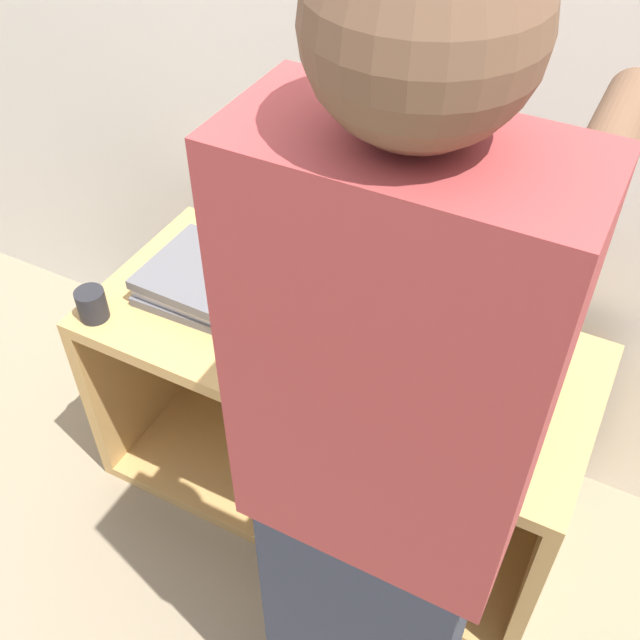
% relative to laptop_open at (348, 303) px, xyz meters
% --- Properties ---
extents(ground_plane, '(12.00, 12.00, 0.00)m').
position_rel_laptop_open_xyz_m(ground_plane, '(0.00, -0.34, -0.67)').
color(ground_plane, gray).
extents(wall_back, '(8.00, 0.05, 2.40)m').
position_rel_laptop_open_xyz_m(wall_back, '(0.00, 0.33, 0.53)').
color(wall_back, silver).
rests_on(wall_back, ground_plane).
extents(cart, '(1.24, 0.56, 0.61)m').
position_rel_laptop_open_xyz_m(cart, '(0.00, 0.00, -0.36)').
color(cart, tan).
rests_on(cart, ground_plane).
extents(laptop_open, '(0.31, 0.36, 0.28)m').
position_rel_laptop_open_xyz_m(laptop_open, '(0.00, 0.00, 0.00)').
color(laptop_open, gray).
rests_on(laptop_open, cart).
extents(laptop_stack_left, '(0.32, 0.28, 0.07)m').
position_rel_laptop_open_xyz_m(laptop_stack_left, '(-0.35, -0.06, -0.02)').
color(laptop_stack_left, slate).
rests_on(laptop_stack_left, cart).
extents(laptop_stack_right, '(0.34, 0.30, 0.17)m').
position_rel_laptop_open_xyz_m(laptop_stack_right, '(0.34, -0.06, 0.03)').
color(laptop_stack_right, '#232326').
rests_on(laptop_stack_right, cart).
extents(person, '(0.40, 0.53, 1.72)m').
position_rel_laptop_open_xyz_m(person, '(0.34, -0.59, 0.20)').
color(person, '#2D3342').
rests_on(person, ground_plane).
extents(mug, '(0.07, 0.07, 0.08)m').
position_rel_laptop_open_xyz_m(mug, '(-0.56, -0.27, -0.02)').
color(mug, '#232328').
rests_on(mug, cart).
extents(inventory_tag, '(0.06, 0.02, 0.01)m').
position_rel_laptop_open_xyz_m(inventory_tag, '(0.34, -0.13, 0.12)').
color(inventory_tag, red).
rests_on(inventory_tag, laptop_stack_right).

